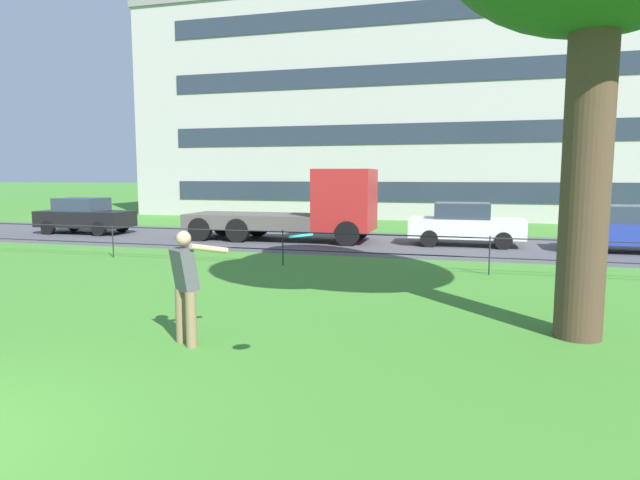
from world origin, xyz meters
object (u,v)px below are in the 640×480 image
car_white_far_left (465,224)px  apartment_building_background (449,110)px  person_thrower (186,284)px  frisbee (301,236)px  flatbed_truck_right (307,209)px  car_blue_far_right (631,229)px  car_black_left (84,216)px

car_white_far_left → apartment_building_background: bearing=95.2°
person_thrower → frisbee: size_ratio=4.62×
person_thrower → frisbee: frisbee is taller
flatbed_truck_right → apartment_building_background: 17.35m
person_thrower → frisbee: (2.25, -1.40, 0.94)m
person_thrower → car_white_far_left: size_ratio=0.43×
person_thrower → flatbed_truck_right: 13.01m
car_blue_far_right → apartment_building_background: 18.29m
car_black_left → apartment_building_background: (14.56, 15.89, 5.80)m
flatbed_truck_right → car_white_far_left: bearing=2.6°
car_black_left → flatbed_truck_right: bearing=0.0°
person_thrower → car_black_left: size_ratio=0.43×
frisbee → car_blue_far_right: size_ratio=0.09×
person_thrower → apartment_building_background: 29.39m
person_thrower → apartment_building_background: (2.40, 28.74, 5.65)m
frisbee → car_black_left: bearing=135.3°
flatbed_truck_right → car_blue_far_right: size_ratio=1.82×
frisbee → apartment_building_background: bearing=89.7°
car_black_left → car_blue_far_right: (21.24, -0.13, 0.00)m
car_blue_far_right → frisbee: bearing=-115.8°
frisbee → car_white_far_left: size_ratio=0.09×
person_thrower → car_blue_far_right: (9.08, 12.73, -0.15)m
apartment_building_background → car_white_far_left: bearing=-84.8°
car_blue_far_right → apartment_building_background: apartment_building_background is taller
car_white_far_left → apartment_building_background: apartment_building_background is taller
car_blue_far_right → person_thrower: bearing=-125.5°
car_white_far_left → flatbed_truck_right: bearing=-177.4°
flatbed_truck_right → apartment_building_background: bearing=74.4°
car_blue_far_right → apartment_building_background: (-6.68, 16.01, 5.80)m
frisbee → car_blue_far_right: 15.72m
person_thrower → frisbee: 2.81m
car_white_far_left → car_blue_far_right: 5.28m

